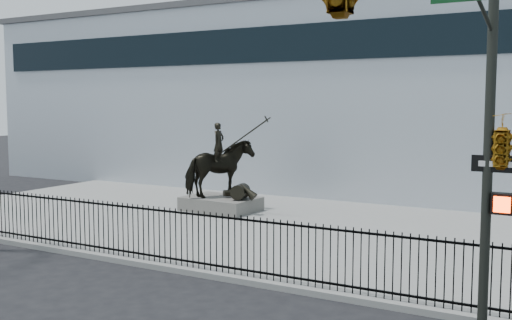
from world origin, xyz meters
The scene contains 7 objects.
ground centered at (0.00, 0.00, 0.00)m, with size 120.00×120.00×0.00m, color black.
plaza centered at (0.00, 7.00, 0.07)m, with size 30.00×12.00×0.15m, color gray.
building centered at (0.00, 20.00, 4.50)m, with size 44.00×14.00×9.00m, color silver.
picket_fence centered at (0.00, 1.25, 0.90)m, with size 22.10×0.10×1.50m.
statue_plinth centered at (-3.99, 8.55, 0.42)m, with size 2.83×1.95×0.53m, color #53504C.
equestrian_statue centered at (-3.94, 8.54, 1.79)m, with size 3.63×2.36×3.08m.
traffic_signal_right centered at (6.47, -2.00, 4.85)m, with size 2.17×6.86×7.00m.
Camera 1 is at (8.55, -11.13, 4.38)m, focal length 42.00 mm.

